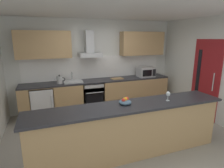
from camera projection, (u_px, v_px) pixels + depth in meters
name	position (u px, v px, depth m)	size (l,w,h in m)	color
ground	(122.00, 136.00, 4.08)	(5.89, 4.95, 0.02)	gray
ceiling	(123.00, 8.00, 3.45)	(5.89, 4.95, 0.02)	white
wall_back	(96.00, 64.00, 5.62)	(5.89, 0.12, 2.60)	silver
wall_right	(215.00, 70.00, 4.61)	(0.12, 4.95, 2.60)	silver
backsplash_tile	(96.00, 67.00, 5.58)	(4.15, 0.02, 0.66)	white
counter_back	(100.00, 95.00, 5.48)	(4.30, 0.60, 0.90)	tan
counter_island	(130.00, 130.00, 3.33)	(3.54, 0.64, 0.96)	tan
upper_cabinets	(97.00, 44.00, 5.27)	(4.24, 0.32, 0.70)	tan
side_door	(205.00, 80.00, 4.83)	(0.08, 0.85, 2.05)	maroon
oven	(92.00, 96.00, 5.38)	(0.60, 0.62, 0.80)	slate
refrigerator	(42.00, 102.00, 4.93)	(0.58, 0.60, 0.85)	white
microwave	(146.00, 72.00, 5.79)	(0.50, 0.38, 0.30)	#B7BABC
sink	(73.00, 81.00, 5.10)	(0.50, 0.40, 0.26)	silver
kettle	(60.00, 80.00, 4.92)	(0.29, 0.15, 0.24)	#B7BABC
range_hood	(90.00, 49.00, 5.17)	(0.62, 0.45, 0.72)	#B7BABC
wine_glass	(168.00, 94.00, 3.41)	(0.08, 0.08, 0.18)	silver
fruit_bowl	(125.00, 102.00, 3.24)	(0.22, 0.22, 0.13)	slate
chopping_board	(117.00, 79.00, 5.50)	(0.34, 0.22, 0.02)	tan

